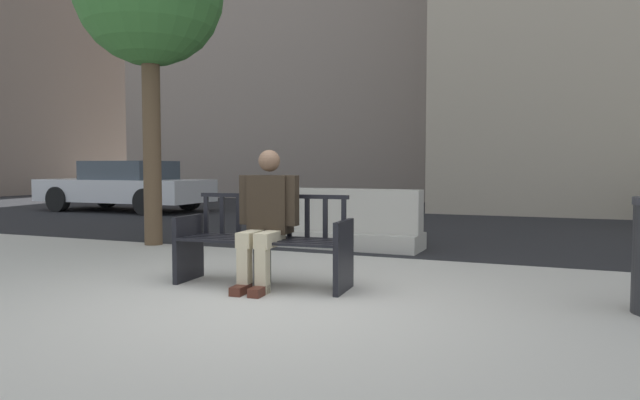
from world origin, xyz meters
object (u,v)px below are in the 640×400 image
object	(u,v)px
jersey_barrier_centre	(351,224)
street_bench	(263,245)
car_sedan_mid	(126,186)
seated_person	(266,215)

from	to	relation	value
jersey_barrier_centre	street_bench	bearing A→B (deg)	-89.73
street_bench	car_sedan_mid	size ratio (longest dim) A/B	0.38
street_bench	seated_person	distance (m)	0.30
seated_person	jersey_barrier_centre	size ratio (longest dim) A/B	0.65
jersey_barrier_centre	car_sedan_mid	distance (m)	8.62
seated_person	street_bench	bearing A→B (deg)	137.48
car_sedan_mid	jersey_barrier_centre	bearing A→B (deg)	-28.89
seated_person	jersey_barrier_centre	distance (m)	2.76
jersey_barrier_centre	car_sedan_mid	xyz separation A→B (m)	(-7.54, 4.16, 0.31)
street_bench	jersey_barrier_centre	size ratio (longest dim) A/B	0.85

